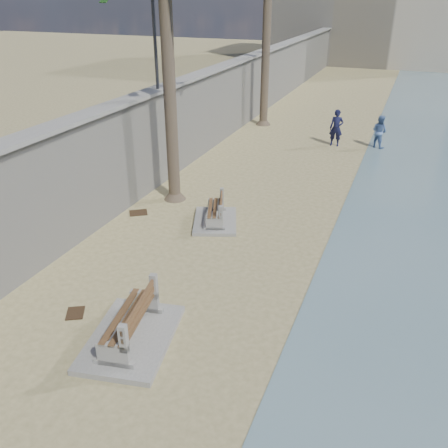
% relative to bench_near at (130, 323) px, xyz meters
% --- Properties ---
extents(seawall, '(0.45, 70.00, 3.50)m').
position_rel_bench_near_xyz_m(seawall, '(-4.05, 16.82, 1.29)').
color(seawall, gray).
rests_on(seawall, ground_plane).
extents(wall_cap, '(0.80, 70.00, 0.12)m').
position_rel_bench_near_xyz_m(wall_cap, '(-4.05, 16.82, 3.09)').
color(wall_cap, gray).
rests_on(wall_cap, seawall).
extents(bench_near, '(2.14, 2.78, 1.05)m').
position_rel_bench_near_xyz_m(bench_near, '(0.00, 0.00, 0.00)').
color(bench_near, gray).
rests_on(bench_near, ground_plane).
extents(bench_far, '(1.99, 2.36, 0.84)m').
position_rel_bench_near_xyz_m(bench_far, '(-0.56, 6.08, -0.09)').
color(bench_far, gray).
rests_on(bench_far, ground_plane).
extents(person_a, '(0.74, 0.52, 2.01)m').
position_rel_bench_near_xyz_m(person_a, '(1.59, 16.18, 0.55)').
color(person_a, '#121432').
rests_on(person_a, ground_plane).
extents(person_b, '(1.04, 0.98, 1.73)m').
position_rel_bench_near_xyz_m(person_b, '(3.57, 16.67, 0.41)').
color(person_b, '#4E6CA2').
rests_on(person_b, ground_plane).
extents(debris_c, '(0.76, 0.73, 0.03)m').
position_rel_bench_near_xyz_m(debris_c, '(-3.29, 5.77, -0.44)').
color(debris_c, '#382616').
rests_on(debris_c, ground_plane).
extents(debris_d, '(0.59, 0.63, 0.03)m').
position_rel_bench_near_xyz_m(debris_d, '(-1.75, 0.33, -0.44)').
color(debris_d, '#382616').
rests_on(debris_d, ground_plane).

